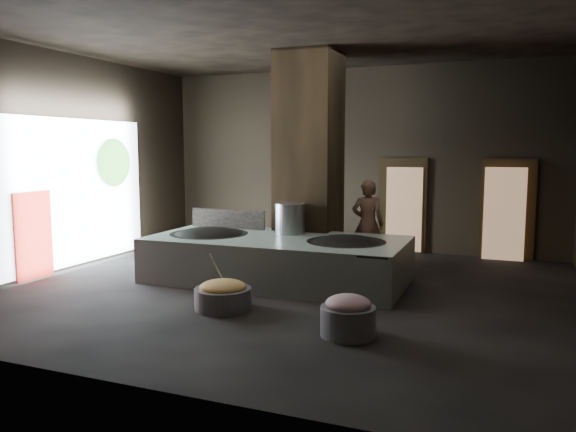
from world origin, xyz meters
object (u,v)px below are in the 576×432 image
at_px(cook, 368,224).
at_px(veg_basin, 223,298).
at_px(wok_right, 346,246).
at_px(hearth_platform, 277,259).
at_px(meat_basin, 348,321).
at_px(wok_left, 209,238).
at_px(stock_pot, 290,219).

xyz_separation_m(cook, veg_basin, (-1.36, -3.91, -0.77)).
bearing_deg(wok_right, hearth_platform, -177.88).
bearing_deg(hearth_platform, meat_basin, -50.90).
bearing_deg(wok_right, cook, 91.68).
relative_size(wok_left, stock_pot, 2.42).
bearing_deg(stock_pot, wok_left, -158.20).
bearing_deg(meat_basin, wok_left, 144.91).
xyz_separation_m(wok_left, cook, (2.75, 1.92, 0.18)).
height_order(hearth_platform, cook, cook).
distance_m(hearth_platform, meat_basin, 3.35).
bearing_deg(stock_pot, veg_basin, -92.40).
height_order(cook, meat_basin, cook).
xyz_separation_m(stock_pot, cook, (1.25, 1.32, -0.20)).
height_order(hearth_platform, wok_right, wok_right).
height_order(wok_right, stock_pot, stock_pot).
bearing_deg(meat_basin, hearth_platform, 129.75).
relative_size(hearth_platform, meat_basin, 6.50).
xyz_separation_m(stock_pot, veg_basin, (-0.11, -2.60, -0.96)).
height_order(stock_pot, cook, cook).
distance_m(stock_pot, cook, 1.82).
bearing_deg(cook, wok_right, 87.59).
xyz_separation_m(hearth_platform, stock_pot, (0.05, 0.55, 0.71)).
height_order(wok_left, stock_pot, stock_pot).
height_order(hearth_platform, meat_basin, hearth_platform).
bearing_deg(veg_basin, stock_pot, 87.60).
bearing_deg(veg_basin, wok_right, 56.09).
bearing_deg(wok_right, wok_left, -177.95).
distance_m(wok_right, cook, 1.83).
relative_size(hearth_platform, stock_pot, 7.67).
height_order(wok_left, veg_basin, wok_left).
distance_m(wok_left, stock_pot, 1.66).
bearing_deg(wok_right, stock_pot, 158.96).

